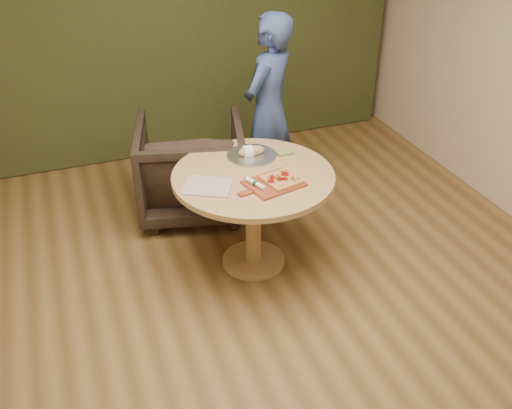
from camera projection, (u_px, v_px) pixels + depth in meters
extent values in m
cube|color=brown|center=(262.00, 351.00, 3.51)|extent=(5.00, 6.00, 0.02)
cube|color=beige|center=(144.00, 7.00, 5.15)|extent=(5.00, 0.02, 2.80)
cube|color=#2B3317|center=(147.00, 10.00, 5.06)|extent=(4.80, 0.14, 2.78)
cylinder|color=tan|center=(253.00, 260.00, 4.25)|extent=(0.46, 0.46, 0.03)
cylinder|color=tan|center=(253.00, 222.00, 4.06)|extent=(0.11, 0.11, 0.68)
cylinder|color=tan|center=(253.00, 176.00, 3.86)|extent=(1.11, 1.11, 0.04)
cube|color=#953E26|center=(274.00, 183.00, 3.73)|extent=(0.41, 0.35, 0.01)
cube|color=#953E26|center=(246.00, 193.00, 3.62)|extent=(0.11, 0.07, 0.01)
cube|color=tan|center=(282.00, 180.00, 3.73)|extent=(0.27, 0.27, 0.02)
cylinder|color=maroon|center=(280.00, 179.00, 3.71)|extent=(0.04, 0.04, 0.00)
cylinder|color=maroon|center=(271.00, 181.00, 3.69)|extent=(0.05, 0.05, 0.00)
cylinder|color=maroon|center=(273.00, 177.00, 3.74)|extent=(0.05, 0.05, 0.00)
cylinder|color=maroon|center=(285.00, 179.00, 3.72)|extent=(0.04, 0.04, 0.00)
cylinder|color=maroon|center=(285.00, 174.00, 3.77)|extent=(0.06, 0.06, 0.00)
cube|color=tan|center=(279.00, 175.00, 3.75)|extent=(0.02, 0.02, 0.01)
cube|color=tan|center=(281.00, 171.00, 3.80)|extent=(0.02, 0.02, 0.01)
cube|color=tan|center=(275.00, 176.00, 3.73)|extent=(0.02, 0.02, 0.01)
cube|color=tan|center=(280.00, 176.00, 3.73)|extent=(0.02, 0.02, 0.01)
cube|color=tan|center=(293.00, 178.00, 3.71)|extent=(0.02, 0.02, 0.01)
cube|color=tan|center=(285.00, 171.00, 3.80)|extent=(0.03, 0.03, 0.01)
cube|color=tan|center=(268.00, 177.00, 3.73)|extent=(0.02, 0.02, 0.01)
cube|color=tan|center=(285.00, 169.00, 3.81)|extent=(0.02, 0.02, 0.01)
cube|color=tan|center=(293.00, 179.00, 3.70)|extent=(0.03, 0.03, 0.01)
cube|color=tan|center=(294.00, 180.00, 3.70)|extent=(0.02, 0.02, 0.01)
cube|color=tan|center=(298.00, 178.00, 3.72)|extent=(0.02, 0.02, 0.01)
cube|color=#2C7222|center=(276.00, 176.00, 3.75)|extent=(0.01, 0.01, 0.00)
cube|color=#2C7222|center=(287.00, 182.00, 3.68)|extent=(0.01, 0.01, 0.00)
cube|color=#2C7222|center=(272.00, 175.00, 3.76)|extent=(0.01, 0.01, 0.00)
cube|color=#2C7222|center=(273.00, 176.00, 3.75)|extent=(0.01, 0.01, 0.00)
cube|color=#2C7222|center=(282.00, 186.00, 3.64)|extent=(0.01, 0.01, 0.00)
cube|color=#2C7222|center=(269.00, 175.00, 3.76)|extent=(0.01, 0.01, 0.00)
cube|color=#893C68|center=(297.00, 180.00, 3.71)|extent=(0.03, 0.01, 0.00)
cube|color=#893C68|center=(273.00, 183.00, 3.67)|extent=(0.02, 0.03, 0.00)
cube|color=#893C68|center=(286.00, 171.00, 3.81)|extent=(0.03, 0.01, 0.00)
cube|color=#893C68|center=(278.00, 178.00, 3.72)|extent=(0.03, 0.01, 0.00)
cube|color=#893C68|center=(285.00, 173.00, 3.78)|extent=(0.01, 0.03, 0.00)
cube|color=#893C68|center=(291.00, 176.00, 3.75)|extent=(0.01, 0.03, 0.00)
cylinder|color=white|center=(256.00, 183.00, 3.68)|extent=(0.09, 0.17, 0.03)
cylinder|color=#194C26|center=(256.00, 183.00, 3.68)|extent=(0.04, 0.04, 0.03)
cube|color=silver|center=(246.00, 178.00, 3.74)|extent=(0.03, 0.04, 0.00)
cube|color=silver|center=(208.00, 186.00, 3.70)|extent=(0.38, 0.36, 0.01)
cylinder|color=silver|center=(252.00, 156.00, 4.07)|extent=(0.35, 0.35, 0.01)
cylinder|color=silver|center=(252.00, 155.00, 4.06)|extent=(0.36, 0.36, 0.02)
ellipsoid|color=tan|center=(252.00, 151.00, 4.05)|extent=(0.19, 0.08, 0.07)
cylinder|color=white|center=(248.00, 152.00, 4.04)|extent=(0.06, 0.09, 0.09)
cube|color=olive|center=(284.00, 152.00, 4.11)|extent=(0.13, 0.11, 0.02)
imported|color=black|center=(191.00, 164.00, 4.65)|extent=(1.01, 0.97, 0.87)
imported|color=#334A87|center=(269.00, 109.00, 4.70)|extent=(0.69, 0.66, 1.58)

